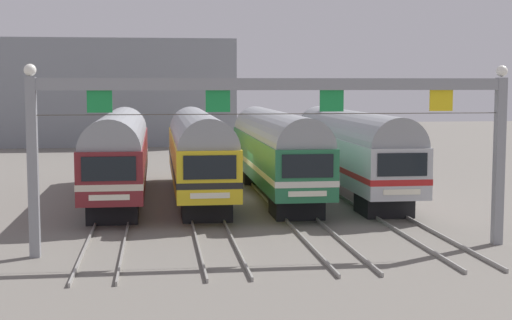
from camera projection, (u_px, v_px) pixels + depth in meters
ground_plane at (237, 198)px, 42.28m from camera, size 160.00×160.00×0.00m
track_bed at (214, 164)px, 59.05m from camera, size 14.31×70.00×0.15m
commuter_train_maroon at (119, 151)px, 41.19m from camera, size 2.88×18.06×4.77m
commuter_train_yellow at (198, 150)px, 41.74m from camera, size 2.88×18.06×4.77m
commuter_train_green at (276, 149)px, 42.28m from camera, size 2.88×18.06×4.77m
commuter_train_stainless at (351, 148)px, 42.84m from camera, size 2.88×18.06×5.05m
catenary_gantry at (275, 114)px, 28.45m from camera, size 18.04×0.44×6.97m
maintenance_building at (120, 92)px, 79.85m from camera, size 23.49×10.00×10.71m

